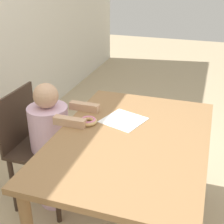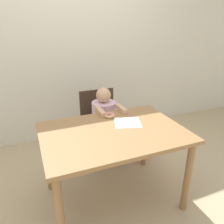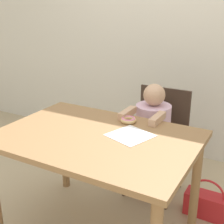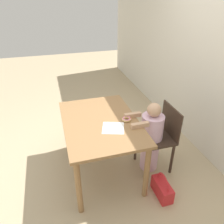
{
  "view_description": "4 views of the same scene",
  "coord_description": "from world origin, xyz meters",
  "px_view_note": "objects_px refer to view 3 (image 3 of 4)",
  "views": [
    {
      "loc": [
        -1.49,
        -0.38,
        1.64
      ],
      "look_at": [
        0.04,
        0.13,
        0.86
      ],
      "focal_mm": 50.0,
      "sensor_mm": 36.0,
      "label": 1
    },
    {
      "loc": [
        -0.64,
        -1.55,
        1.62
      ],
      "look_at": [
        0.04,
        0.13,
        0.86
      ],
      "focal_mm": 35.0,
      "sensor_mm": 36.0,
      "label": 2
    },
    {
      "loc": [
        0.95,
        -1.49,
        1.53
      ],
      "look_at": [
        0.04,
        0.13,
        0.86
      ],
      "focal_mm": 50.0,
      "sensor_mm": 36.0,
      "label": 3
    },
    {
      "loc": [
        2.1,
        -0.47,
        2.09
      ],
      "look_at": [
        0.04,
        0.13,
        0.86
      ],
      "focal_mm": 35.0,
      "sensor_mm": 36.0,
      "label": 4
    }
  ],
  "objects_px": {
    "chair": "(157,138)",
    "handbag": "(206,204)",
    "child_figure": "(152,143)",
    "donut": "(128,120)"
  },
  "relations": [
    {
      "from": "chair",
      "to": "handbag",
      "type": "distance_m",
      "value": 0.62
    },
    {
      "from": "chair",
      "to": "child_figure",
      "type": "xyz_separation_m",
      "value": [
        0.0,
        -0.11,
        -0.0
      ]
    },
    {
      "from": "donut",
      "to": "chair",
      "type": "bearing_deg",
      "value": 82.32
    },
    {
      "from": "chair",
      "to": "donut",
      "type": "xyz_separation_m",
      "value": [
        -0.06,
        -0.42,
        0.29
      ]
    },
    {
      "from": "donut",
      "to": "handbag",
      "type": "bearing_deg",
      "value": 26.62
    },
    {
      "from": "donut",
      "to": "child_figure",
      "type": "bearing_deg",
      "value": 79.53
    },
    {
      "from": "child_figure",
      "to": "chair",
      "type": "bearing_deg",
      "value": 90.0
    },
    {
      "from": "child_figure",
      "to": "donut",
      "type": "bearing_deg",
      "value": -100.47
    },
    {
      "from": "chair",
      "to": "donut",
      "type": "height_order",
      "value": "chair"
    },
    {
      "from": "child_figure",
      "to": "donut",
      "type": "relative_size",
      "value": 8.68
    }
  ]
}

